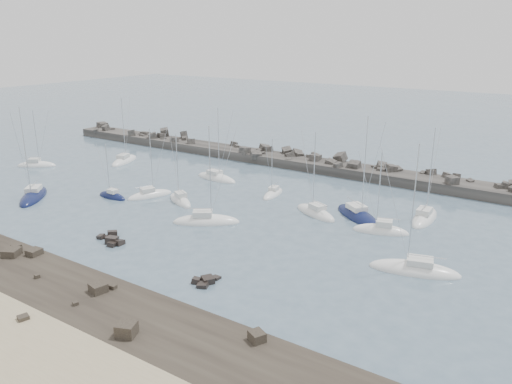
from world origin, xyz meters
TOP-DOWN VIEW (x-y plane):
  - ground at (0.00, 0.00)m, footprint 400.00×400.00m
  - rock_shelf at (-0.16, -21.93)m, footprint 140.00×12.64m
  - rock_cluster_near at (-3.68, -9.02)m, footprint 4.73×3.92m
  - rock_cluster_far at (13.60, -11.03)m, footprint 2.57×3.42m
  - breakwater at (-7.63, 38.04)m, footprint 115.00×8.03m
  - sailboat_0 at (-46.66, 8.92)m, footprint 7.72×6.42m
  - sailboat_1 at (-34.45, 21.26)m, footprint 5.58×9.58m
  - sailboat_2 at (-18.03, 3.53)m, footprint 6.05×2.04m
  - sailboat_3 at (-13.19, 7.33)m, footprint 5.23×8.04m
  - sailboat_4 at (-10.27, 21.59)m, footprint 9.38×3.75m
  - sailboat_5 at (-7.19, 8.11)m, footprint 7.54×5.51m
  - sailboat_6 at (3.51, 19.22)m, footprint 2.87×6.77m
  - sailboat_7 at (2.19, 3.03)m, footprint 9.59×7.82m
  - sailboat_8 at (19.55, 16.98)m, footprint 10.29×8.68m
  - sailboat_9 at (24.36, 13.28)m, footprint 7.93×4.40m
  - sailboat_10 at (27.93, 21.53)m, footprint 3.02×9.20m
  - sailboat_11 at (31.66, 4.05)m, footprint 10.64×5.66m
  - sailboat_13 at (13.71, 14.78)m, footprint 8.70×5.85m
  - sailboat_14 at (-28.72, -3.71)m, footprint 9.17×9.98m

SIDE VIEW (x-z plane):
  - ground at x=0.00m, z-range 0.00..0.00m
  - rock_shelf at x=-0.16m, z-range -0.93..0.97m
  - sailboat_6 at x=3.51m, z-range -5.12..5.39m
  - sailboat_4 at x=-10.27m, z-range -7.05..7.32m
  - sailboat_11 at x=31.66m, z-range -7.82..8.09m
  - sailboat_3 at x=-13.19m, z-range -6.01..6.28m
  - sailboat_14 at x=-28.72m, z-range -7.98..8.26m
  - sailboat_2 at x=-18.03m, z-range -4.74..5.03m
  - sailboat_0 at x=-46.66m, z-range -6.05..6.34m
  - sailboat_8 at x=19.55m, z-range -8.00..8.29m
  - sailboat_1 at x=-34.45m, z-range -7.10..7.39m
  - sailboat_13 at x=13.71m, z-range -6.53..6.83m
  - sailboat_7 at x=2.19m, z-range -7.43..7.73m
  - sailboat_10 at x=27.93m, z-range -7.12..7.42m
  - sailboat_5 at x=-7.19m, z-range -5.79..6.09m
  - rock_cluster_near at x=-3.68m, z-range -0.65..0.96m
  - sailboat_9 at x=24.36m, z-range -5.98..6.29m
  - rock_cluster_far at x=13.60m, z-range -0.44..0.79m
  - breakwater at x=-7.63m, z-range -2.29..2.97m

